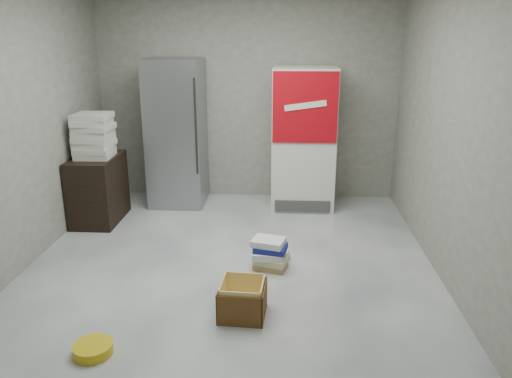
{
  "coord_description": "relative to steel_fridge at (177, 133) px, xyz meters",
  "views": [
    {
      "loc": [
        0.52,
        -4.22,
        2.23
      ],
      "look_at": [
        0.22,
        0.7,
        0.66
      ],
      "focal_mm": 35.0,
      "sensor_mm": 36.0,
      "label": 1
    }
  ],
  "objects": [
    {
      "name": "cardboard_box",
      "position": [
        1.09,
        -2.77,
        -0.83
      ],
      "size": [
        0.39,
        0.39,
        0.3
      ],
      "rotation": [
        0.0,
        0.0,
        -0.06
      ],
      "color": "yellow",
      "rests_on": "ground"
    },
    {
      "name": "coke_cooler",
      "position": [
        1.65,
        -0.01,
        -0.05
      ],
      "size": [
        0.8,
        0.73,
        1.8
      ],
      "color": "silver",
      "rests_on": "ground"
    },
    {
      "name": "wood_shelf",
      "position": [
        -0.83,
        -0.73,
        -0.55
      ],
      "size": [
        0.5,
        0.8,
        0.8
      ],
      "primitive_type": "cube",
      "color": "black",
      "rests_on": "ground"
    },
    {
      "name": "ground",
      "position": [
        0.9,
        -2.13,
        -0.95
      ],
      "size": [
        5.0,
        5.0,
        0.0
      ],
      "primitive_type": "plane",
      "color": "silver",
      "rests_on": "ground"
    },
    {
      "name": "bucket_lid",
      "position": [
        0.06,
        -3.35,
        -0.91
      ],
      "size": [
        0.35,
        0.35,
        0.08
      ],
      "primitive_type": "cylinder",
      "rotation": [
        0.0,
        0.0,
        0.28
      ],
      "color": "gold",
      "rests_on": "ground"
    },
    {
      "name": "steel_fridge",
      "position": [
        0.0,
        0.0,
        0.0
      ],
      "size": [
        0.7,
        0.72,
        1.9
      ],
      "color": "#919398",
      "rests_on": "ground"
    },
    {
      "name": "supply_box_stack",
      "position": [
        -0.82,
        -0.74,
        0.11
      ],
      "size": [
        0.43,
        0.44,
        0.52
      ],
      "color": "silver",
      "rests_on": "wood_shelf"
    },
    {
      "name": "phonebook_stack_main",
      "position": [
        1.29,
        -1.91,
        -0.8
      ],
      "size": [
        0.38,
        0.33,
        0.31
      ],
      "rotation": [
        0.0,
        0.0,
        -0.14
      ],
      "color": "tan",
      "rests_on": "ground"
    },
    {
      "name": "phonebook_stack_side",
      "position": [
        1.31,
        -1.75,
        -0.88
      ],
      "size": [
        0.35,
        0.31,
        0.14
      ],
      "rotation": [
        0.0,
        0.0,
        -0.13
      ],
      "color": "#BCB58B",
      "rests_on": "ground"
    },
    {
      "name": "room_shell",
      "position": [
        0.9,
        -2.13,
        0.85
      ],
      "size": [
        4.04,
        5.04,
        2.82
      ],
      "color": "#9A968A",
      "rests_on": "ground"
    }
  ]
}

